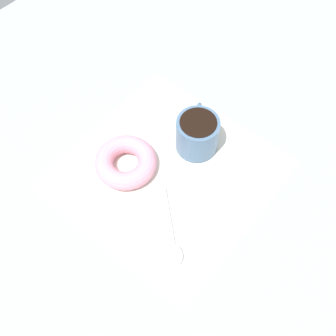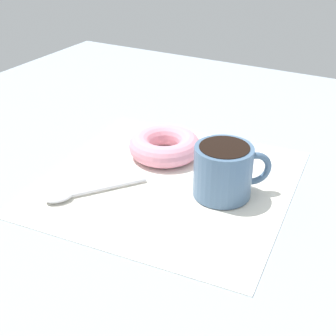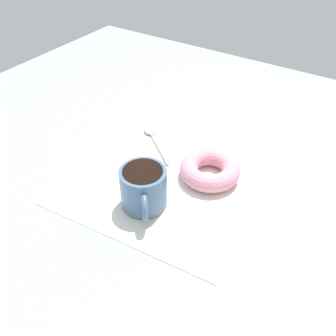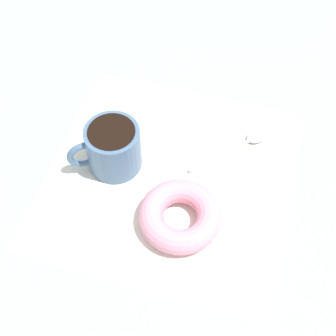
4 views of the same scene
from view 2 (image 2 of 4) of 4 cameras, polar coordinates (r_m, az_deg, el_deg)
ground_plane at (r=63.71cm, az=0.39°, el=-4.14°), size 120.00×120.00×2.00cm
napkin at (r=66.04cm, az=-0.00°, el=-1.62°), size 36.22×36.22×0.30cm
coffee_cup at (r=61.56cm, az=6.89°, el=-0.23°), size 9.37×8.34×7.10cm
donut at (r=71.80cm, az=-0.42°, el=2.75°), size 11.02×11.02×3.31cm
spoon at (r=63.42cm, az=-11.38°, el=-3.14°), size 9.86×12.03×0.90cm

